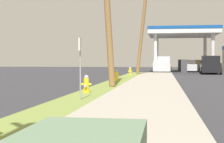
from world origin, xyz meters
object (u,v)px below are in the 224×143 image
at_px(fire_hydrant_third, 116,76).
at_px(fire_hydrant_fourth, 130,71).
at_px(fire_hydrant_second, 86,85).
at_px(truck_silver_on_apron, 162,65).
at_px(truck_black_at_forecourt, 210,66).
at_px(street_sign_post, 80,56).
at_px(car_tan_by_near_pump, 195,66).
at_px(utility_pole_background, 143,26).
at_px(car_white_by_far_pump, 189,66).

xyz_separation_m(fire_hydrant_third, fire_hydrant_fourth, (-0.03, 10.05, 0.00)).
distance_m(fire_hydrant_second, truck_silver_on_apron, 29.55).
bearing_deg(truck_black_at_forecourt, truck_silver_on_apron, 146.54).
relative_size(fire_hydrant_second, fire_hydrant_third, 1.00).
height_order(street_sign_post, truck_black_at_forecourt, street_sign_post).
bearing_deg(fire_hydrant_second, street_sign_post, -82.23).
relative_size(fire_hydrant_second, car_tan_by_near_pump, 0.17).
relative_size(utility_pole_background, street_sign_post, 4.39).
height_order(car_tan_by_near_pump, car_white_by_far_pump, same).
xyz_separation_m(fire_hydrant_second, car_white_by_far_pump, (6.38, 33.06, 0.28)).
distance_m(fire_hydrant_third, car_white_by_far_pump, 24.99).
relative_size(fire_hydrant_fourth, utility_pole_background, 0.08).
bearing_deg(truck_silver_on_apron, fire_hydrant_third, -98.11).
xyz_separation_m(fire_hydrant_second, car_tan_by_near_pump, (7.50, 36.56, 0.28)).
bearing_deg(truck_silver_on_apron, car_tan_by_near_pump, 58.07).
bearing_deg(truck_black_at_forecourt, fire_hydrant_fourth, -139.16).
distance_m(fire_hydrant_second, fire_hydrant_fourth, 18.93).
distance_m(fire_hydrant_third, truck_silver_on_apron, 20.73).
xyz_separation_m(car_tan_by_near_pump, truck_silver_on_apron, (-4.47, -7.17, 0.19)).
distance_m(fire_hydrant_fourth, utility_pole_background, 5.13).
relative_size(fire_hydrant_second, street_sign_post, 0.35).
relative_size(fire_hydrant_second, truck_black_at_forecourt, 0.14).
xyz_separation_m(street_sign_post, car_tan_by_near_pump, (7.14, 39.17, -0.91)).
relative_size(fire_hydrant_third, fire_hydrant_fourth, 1.00).
height_order(fire_hydrant_second, utility_pole_background, utility_pole_background).
bearing_deg(fire_hydrant_second, utility_pole_background, 87.09).
xyz_separation_m(fire_hydrant_fourth, truck_silver_on_apron, (2.95, 10.47, 0.47)).
xyz_separation_m(fire_hydrant_fourth, utility_pole_background, (1.01, 2.41, 4.41)).
height_order(fire_hydrant_third, fire_hydrant_fourth, same).
bearing_deg(truck_silver_on_apron, truck_black_at_forecourt, -33.46).
relative_size(street_sign_post, truck_silver_on_apron, 0.39).
bearing_deg(fire_hydrant_third, truck_silver_on_apron, 81.89).
relative_size(car_tan_by_near_pump, truck_black_at_forecourt, 0.82).
bearing_deg(car_white_by_far_pump, street_sign_post, -99.58).
distance_m(fire_hydrant_second, car_tan_by_near_pump, 37.33).
height_order(fire_hydrant_third, car_white_by_far_pump, car_white_by_far_pump).
xyz_separation_m(car_tan_by_near_pump, car_white_by_far_pump, (-1.12, -3.50, 0.00)).
bearing_deg(car_white_by_far_pump, fire_hydrant_third, -104.54).
height_order(fire_hydrant_second, car_tan_by_near_pump, car_tan_by_near_pump).
bearing_deg(truck_silver_on_apron, fire_hydrant_fourth, -105.75).
relative_size(utility_pole_background, truck_black_at_forecourt, 1.69).
bearing_deg(fire_hydrant_fourth, fire_hydrant_second, -90.23).
xyz_separation_m(utility_pole_background, car_tan_by_near_pump, (6.41, 15.23, -4.14)).
xyz_separation_m(fire_hydrant_fourth, car_white_by_far_pump, (6.30, 14.14, 0.28)).
xyz_separation_m(fire_hydrant_second, fire_hydrant_third, (0.10, 8.87, 0.00)).
bearing_deg(truck_silver_on_apron, fire_hydrant_second, -95.88).
height_order(fire_hydrant_third, street_sign_post, street_sign_post).
height_order(fire_hydrant_fourth, car_white_by_far_pump, car_white_by_far_pump).
bearing_deg(car_tan_by_near_pump, utility_pole_background, -112.83).
bearing_deg(fire_hydrant_third, street_sign_post, -88.74).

